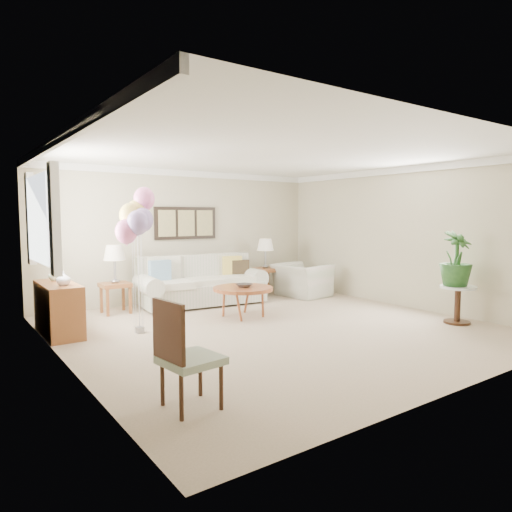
{
  "coord_description": "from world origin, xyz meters",
  "views": [
    {
      "loc": [
        -4.16,
        -5.37,
        1.69
      ],
      "look_at": [
        0.06,
        0.6,
        1.05
      ],
      "focal_mm": 32.0,
      "sensor_mm": 36.0,
      "label": 1
    }
  ],
  "objects_px": {
    "sofa": "(202,285)",
    "armchair": "(302,280)",
    "balloon_cluster": "(136,217)",
    "coffee_table": "(243,289)",
    "accent_chair": "(184,353)"
  },
  "relations": [
    {
      "from": "sofa",
      "to": "coffee_table",
      "type": "height_order",
      "value": "sofa"
    },
    {
      "from": "coffee_table",
      "to": "accent_chair",
      "type": "height_order",
      "value": "accent_chair"
    },
    {
      "from": "coffee_table",
      "to": "accent_chair",
      "type": "relative_size",
      "value": 1.03
    },
    {
      "from": "sofa",
      "to": "balloon_cluster",
      "type": "bearing_deg",
      "value": -142.46
    },
    {
      "from": "sofa",
      "to": "armchair",
      "type": "height_order",
      "value": "sofa"
    },
    {
      "from": "sofa",
      "to": "armchair",
      "type": "relative_size",
      "value": 2.5
    },
    {
      "from": "sofa",
      "to": "coffee_table",
      "type": "distance_m",
      "value": 1.39
    },
    {
      "from": "sofa",
      "to": "balloon_cluster",
      "type": "distance_m",
      "value": 2.59
    },
    {
      "from": "sofa",
      "to": "armchair",
      "type": "bearing_deg",
      "value": -11.57
    },
    {
      "from": "coffee_table",
      "to": "accent_chair",
      "type": "xyz_separation_m",
      "value": [
        -2.46,
        -2.77,
        0.04
      ]
    },
    {
      "from": "coffee_table",
      "to": "sofa",
      "type": "bearing_deg",
      "value": 91.33
    },
    {
      "from": "accent_chair",
      "to": "coffee_table",
      "type": "bearing_deg",
      "value": 48.38
    },
    {
      "from": "armchair",
      "to": "accent_chair",
      "type": "bearing_deg",
      "value": 123.6
    },
    {
      "from": "accent_chair",
      "to": "balloon_cluster",
      "type": "distance_m",
      "value": 3.1
    },
    {
      "from": "armchair",
      "to": "coffee_table",
      "type": "bearing_deg",
      "value": 108.65
    }
  ]
}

